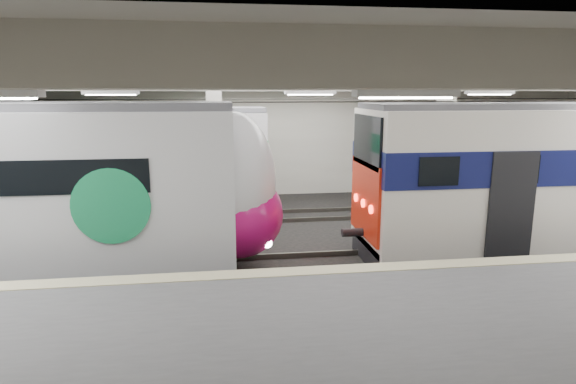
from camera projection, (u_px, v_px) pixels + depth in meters
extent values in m
cube|color=black|center=(321.00, 266.00, 14.10)|extent=(36.00, 24.00, 0.10)
cube|color=silver|center=(324.00, 70.00, 12.96)|extent=(36.00, 24.00, 0.20)
cube|color=beige|center=(280.00, 139.00, 23.23)|extent=(30.00, 0.10, 5.50)
cube|color=#57575A|center=(404.00, 374.00, 7.68)|extent=(30.00, 7.00, 1.10)
cube|color=beige|center=(351.00, 269.00, 10.71)|extent=(30.00, 0.50, 0.02)
cube|color=beige|center=(216.00, 160.00, 16.04)|extent=(0.50, 0.50, 5.50)
cube|color=beige|center=(443.00, 155.00, 17.10)|extent=(0.50, 0.50, 5.50)
cube|color=beige|center=(324.00, 81.00, 13.02)|extent=(30.00, 18.00, 0.50)
cube|color=#59544C|center=(321.00, 262.00, 14.08)|extent=(30.00, 1.52, 0.16)
cube|color=#59544C|center=(293.00, 215.00, 19.41)|extent=(30.00, 1.52, 0.16)
cylinder|color=black|center=(323.00, 102.00, 13.13)|extent=(30.00, 0.03, 0.03)
cylinder|color=black|center=(294.00, 99.00, 18.46)|extent=(30.00, 0.03, 0.03)
cube|color=white|center=(341.00, 94.00, 11.15)|extent=(26.00, 8.40, 0.12)
ellipsoid|color=silver|center=(233.00, 183.00, 13.25)|extent=(2.36, 2.92, 3.93)
ellipsoid|color=#B10E5D|center=(238.00, 214.00, 13.44)|extent=(2.51, 2.98, 2.40)
cylinder|color=#1B985A|center=(111.00, 206.00, 11.42)|extent=(1.85, 0.06, 1.85)
cube|color=red|center=(365.00, 199.00, 13.86)|extent=(0.08, 2.61, 2.20)
cube|color=black|center=(367.00, 141.00, 13.52)|extent=(0.08, 2.46, 1.44)
cube|color=silver|center=(81.00, 163.00, 17.88)|extent=(13.73, 2.94, 3.71)
cube|color=#1B985A|center=(80.00, 150.00, 17.78)|extent=(13.77, 3.00, 0.78)
cube|color=#4C4C51|center=(76.00, 110.00, 17.48)|extent=(13.72, 2.45, 0.16)
cube|color=black|center=(86.00, 217.00, 18.30)|extent=(13.72, 2.65, 0.60)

